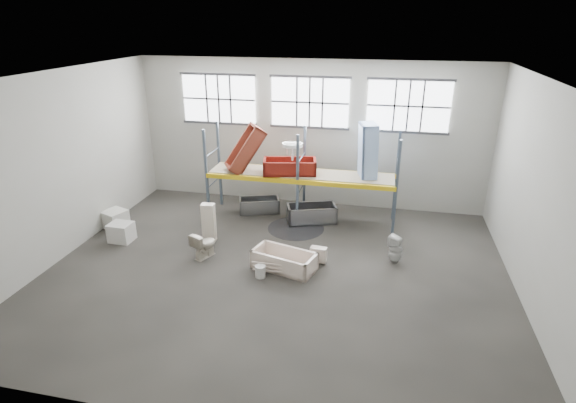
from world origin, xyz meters
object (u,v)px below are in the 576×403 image
(bathtub_beige, at_px, (284,260))
(carton_near, at_px, (121,232))
(toilet_white, at_px, (396,249))
(toilet_beige, at_px, (204,244))
(blue_tub_upright, at_px, (368,152))
(steel_tub_right, at_px, (312,214))
(steel_tub_left, at_px, (259,205))
(bucket, at_px, (260,271))
(cistern_tall, at_px, (209,222))
(rust_tub_flat, at_px, (290,167))

(bathtub_beige, bearing_deg, carton_near, -170.43)
(bathtub_beige, xyz_separation_m, toilet_white, (2.89, 0.95, 0.16))
(toilet_beige, height_order, blue_tub_upright, blue_tub_upright)
(steel_tub_right, xyz_separation_m, carton_near, (-5.35, -2.55, -0.01))
(bathtub_beige, relative_size, steel_tub_left, 1.25)
(bucket, distance_m, carton_near, 4.75)
(toilet_beige, bearing_deg, steel_tub_right, -107.61)
(toilet_beige, bearing_deg, blue_tub_upright, -118.95)
(bucket, bearing_deg, blue_tub_upright, 58.95)
(bathtub_beige, xyz_separation_m, bucket, (-0.51, -0.55, -0.09))
(bathtub_beige, distance_m, cistern_tall, 2.81)
(steel_tub_right, bearing_deg, blue_tub_upright, 10.99)
(toilet_beige, height_order, bucket, toilet_beige)
(cistern_tall, relative_size, steel_tub_right, 0.75)
(blue_tub_upright, xyz_separation_m, carton_near, (-7.01, -2.87, -2.11))
(steel_tub_left, bearing_deg, rust_tub_flat, -16.79)
(bathtub_beige, distance_m, toilet_white, 3.05)
(rust_tub_flat, relative_size, carton_near, 2.55)
(toilet_beige, height_order, rust_tub_flat, rust_tub_flat)
(toilet_white, height_order, steel_tub_left, toilet_white)
(rust_tub_flat, bearing_deg, steel_tub_left, 163.21)
(toilet_beige, distance_m, toilet_white, 5.27)
(cistern_tall, relative_size, blue_tub_upright, 0.68)
(blue_tub_upright, bearing_deg, toilet_beige, -142.13)
(steel_tub_right, bearing_deg, carton_near, -154.53)
(steel_tub_right, relative_size, rust_tub_flat, 0.94)
(toilet_white, bearing_deg, rust_tub_flat, -98.66)
(bucket, xyz_separation_m, carton_near, (-4.61, 1.11, 0.12))
(bathtub_beige, distance_m, bucket, 0.75)
(steel_tub_right, bearing_deg, toilet_beige, -130.78)
(toilet_white, xyz_separation_m, steel_tub_left, (-4.56, 2.58, -0.16))
(blue_tub_upright, bearing_deg, carton_near, -157.73)
(steel_tub_left, height_order, steel_tub_right, steel_tub_right)
(toilet_beige, distance_m, rust_tub_flat, 3.80)
(cistern_tall, distance_m, toilet_white, 5.45)
(blue_tub_upright, bearing_deg, toilet_white, -67.94)
(bucket, bearing_deg, carton_near, 166.50)
(bathtub_beige, distance_m, rust_tub_flat, 3.60)
(toilet_white, relative_size, steel_tub_left, 0.60)
(steel_tub_left, relative_size, rust_tub_flat, 0.80)
(steel_tub_right, relative_size, blue_tub_upright, 0.90)
(steel_tub_right, relative_size, carton_near, 2.39)
(rust_tub_flat, bearing_deg, toilet_beige, -120.55)
(cistern_tall, distance_m, rust_tub_flat, 3.13)
(steel_tub_left, bearing_deg, bathtub_beige, -64.78)
(toilet_white, distance_m, blue_tub_upright, 3.33)
(toilet_white, relative_size, bucket, 2.52)
(steel_tub_left, bearing_deg, carton_near, -139.27)
(toilet_beige, bearing_deg, bucket, -178.18)
(toilet_beige, bearing_deg, rust_tub_flat, -97.37)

